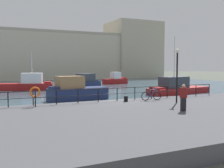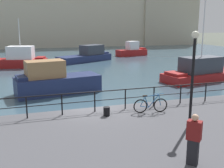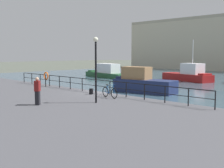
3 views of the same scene
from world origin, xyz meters
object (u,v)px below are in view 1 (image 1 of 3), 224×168
harbor_building (57,55)px  quay_lamp_post (177,68)px  moored_white_yacht (115,80)px  standing_person (183,97)px  moored_blue_motorboat (76,91)px  life_ring_stand (35,93)px  moored_red_daysailer (82,82)px  parked_bicycle (151,96)px  moored_green_narrowboat (27,84)px  mooring_bollard (126,99)px  moored_small_launch (177,88)px

harbor_building → quay_lamp_post: 56.34m
moored_white_yacht → standing_person: bearing=-120.2°
harbor_building → moored_white_yacht: harbor_building is taller
moored_blue_motorboat → life_ring_stand: size_ratio=4.66×
moored_blue_motorboat → moored_white_yacht: size_ratio=1.22×
life_ring_stand → moored_red_daysailer: bearing=64.9°
parked_bicycle → moored_white_yacht: bearing=78.3°
moored_blue_motorboat → moored_green_narrowboat: (-3.22, 14.30, -0.04)m
harbor_building → moored_white_yacht: (6.26, -24.32, -5.71)m
moored_white_yacht → mooring_bollard: 32.28m
harbor_building → mooring_bollard: 54.54m
moored_red_daysailer → moored_green_narrowboat: moored_green_narrowboat is taller
standing_person → mooring_bollard: bearing=60.7°
moored_white_yacht → mooring_bollard: bearing=-125.4°
moored_red_daysailer → quay_lamp_post: (-1.43, -27.36, 2.64)m
moored_white_yacht → quay_lamp_post: (-9.91, -31.82, 2.62)m
moored_red_daysailer → parked_bicycle: moored_red_daysailer is taller
moored_white_yacht → quay_lamp_post: 33.43m
harbor_building → parked_bicycle: 54.50m
harbor_building → life_ring_stand: harbor_building is taller
moored_blue_motorboat → moored_green_narrowboat: size_ratio=0.77×
moored_green_narrowboat → quay_lamp_post: (8.01, -24.80, 2.54)m
moored_red_daysailer → standing_person: standing_person is taller
parked_bicycle → quay_lamp_post: quay_lamp_post is taller
mooring_bollard → moored_white_yacht: bearing=66.1°
parked_bicycle → quay_lamp_post: 3.24m
moored_red_daysailer → moored_white_yacht: size_ratio=1.54×
moored_red_daysailer → mooring_bollard: (-4.59, -25.05, 0.19)m
moored_white_yacht → parked_bicycle: size_ratio=3.04×
standing_person → parked_bicycle: bearing=36.6°
parked_bicycle → moored_red_daysailer: bearing=93.1°
moored_blue_motorboat → standing_person: bearing=92.6°
parked_bicycle → quay_lamp_post: bearing=-58.0°
life_ring_stand → moored_small_launch: bearing=24.2°
standing_person → moored_green_narrowboat: bearing=59.7°
moored_blue_motorboat → harbor_building: bearing=-110.0°
parked_bicycle → harbor_building: bearing=93.5°
moored_blue_motorboat → quay_lamp_post: bearing=105.1°
harbor_building → standing_person: size_ratio=45.03×
mooring_bollard → quay_lamp_post: 4.63m
moored_blue_motorboat → mooring_bollard: moored_blue_motorboat is taller
moored_blue_motorboat → moored_white_yacht: 25.91m
harbor_building → mooring_bollard: harbor_building is taller
moored_blue_motorboat → parked_bicycle: size_ratio=3.70×
moored_white_yacht → standing_person: standing_person is taller
harbor_building → life_ring_stand: size_ratio=54.47×
parked_bicycle → standing_person: bearing=-92.3°
moored_small_launch → moored_white_yacht: moored_small_launch is taller
moored_white_yacht → quay_lamp_post: bearing=-118.8°
harbor_building → parked_bicycle: harbor_building is taller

